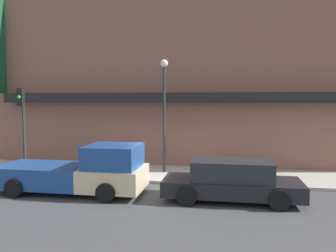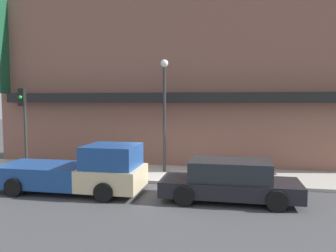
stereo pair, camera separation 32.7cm
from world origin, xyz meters
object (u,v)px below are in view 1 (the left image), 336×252
object	(u,v)px
pickup_truck	(81,172)
fire_hydrant	(98,167)
traffic_light	(22,116)
parked_car	(231,181)
street_lamp	(164,102)

from	to	relation	value
pickup_truck	fire_hydrant	size ratio (longest dim) A/B	7.89
traffic_light	fire_hydrant	bearing A→B (deg)	5.67
fire_hydrant	traffic_light	world-z (taller)	traffic_light
parked_car	traffic_light	size ratio (longest dim) A/B	1.22
street_lamp	traffic_light	xyz separation A→B (m)	(-6.24, -1.55, -0.63)
parked_car	street_lamp	size ratio (longest dim) A/B	0.90
parked_car	street_lamp	world-z (taller)	street_lamp
street_lamp	pickup_truck	bearing A→B (deg)	-124.91
street_lamp	parked_car	bearing A→B (deg)	-49.73
parked_car	traffic_light	xyz separation A→B (m)	(-9.28, 2.04, 2.10)
pickup_truck	parked_car	size ratio (longest dim) A/B	1.17
pickup_truck	traffic_light	bearing A→B (deg)	153.02
pickup_truck	fire_hydrant	bearing A→B (deg)	98.87
parked_car	street_lamp	distance (m)	5.44
pickup_truck	street_lamp	distance (m)	5.10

